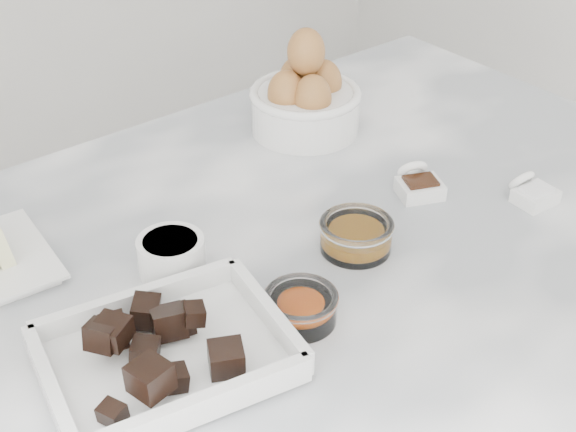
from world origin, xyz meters
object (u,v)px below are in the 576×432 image
object	(u,v)px
sugar_ramekin	(171,255)
vanilla_spoon	(418,183)
salt_spoon	(532,192)
chocolate_dish	(166,347)
zest_bowl	(301,306)
egg_bowl	(305,99)
honey_bowl	(356,235)

from	to	relation	value
sugar_ramekin	vanilla_spoon	bearing A→B (deg)	-9.12
sugar_ramekin	salt_spoon	size ratio (longest dim) A/B	1.17
chocolate_dish	salt_spoon	size ratio (longest dim) A/B	4.06
zest_bowl	salt_spoon	size ratio (longest dim) A/B	1.22
egg_bowl	sugar_ramekin	bearing A→B (deg)	-152.95
vanilla_spoon	salt_spoon	world-z (taller)	vanilla_spoon
chocolate_dish	zest_bowl	distance (m)	0.14
honey_bowl	vanilla_spoon	bearing A→B (deg)	15.41
sugar_ramekin	egg_bowl	bearing A→B (deg)	27.05
vanilla_spoon	salt_spoon	size ratio (longest dim) A/B	1.25
vanilla_spoon	egg_bowl	bearing A→B (deg)	90.85
chocolate_dish	sugar_ramekin	bearing A→B (deg)	56.14
salt_spoon	sugar_ramekin	bearing A→B (deg)	160.11
zest_bowl	egg_bowl	bearing A→B (deg)	49.76
egg_bowl	salt_spoon	size ratio (longest dim) A/B	2.54
honey_bowl	sugar_ramekin	bearing A→B (deg)	153.73
chocolate_dish	salt_spoon	bearing A→B (deg)	-3.88
sugar_ramekin	salt_spoon	xyz separation A→B (m)	(0.43, -0.15, -0.01)
sugar_ramekin	honey_bowl	distance (m)	0.21
zest_bowl	vanilla_spoon	size ratio (longest dim) A/B	0.98
salt_spoon	egg_bowl	bearing A→B (deg)	107.36
egg_bowl	zest_bowl	bearing A→B (deg)	-130.24
chocolate_dish	honey_bowl	bearing A→B (deg)	5.93
chocolate_dish	zest_bowl	bearing A→B (deg)	-11.19
vanilla_spoon	salt_spoon	xyz separation A→B (m)	(0.10, -0.10, -0.00)
honey_bowl	zest_bowl	world-z (taller)	honey_bowl
vanilla_spoon	salt_spoon	bearing A→B (deg)	-46.26
zest_bowl	vanilla_spoon	world-z (taller)	vanilla_spoon
zest_bowl	honey_bowl	bearing A→B (deg)	23.69
chocolate_dish	egg_bowl	xyz separation A→B (m)	(0.41, 0.29, 0.03)
chocolate_dish	honey_bowl	distance (m)	0.27
sugar_ramekin	zest_bowl	distance (m)	0.16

